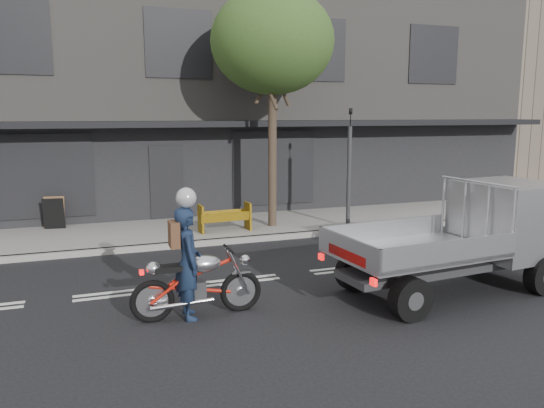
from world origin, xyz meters
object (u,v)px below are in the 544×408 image
(sandwich_board, at_px, (54,214))
(rider, at_px, (188,263))
(motorcycle, at_px, (197,282))
(street_tree, at_px, (272,42))
(flatbed_ute, at_px, (492,225))
(construction_barrier, at_px, (227,218))
(traffic_light_pole, at_px, (349,174))

(sandwich_board, bearing_deg, rider, -63.36)
(motorcycle, bearing_deg, rider, -180.00)
(street_tree, distance_m, sandwich_board, 7.72)
(sandwich_board, bearing_deg, street_tree, -6.18)
(motorcycle, xyz_separation_m, flatbed_ute, (5.76, -0.32, 0.62))
(rider, height_order, construction_barrier, rider)
(street_tree, height_order, motorcycle, street_tree)
(rider, height_order, sandwich_board, rider)
(traffic_light_pole, xyz_separation_m, flatbed_ute, (0.36, -5.25, -0.44))
(sandwich_board, bearing_deg, motorcycle, -62.30)
(construction_barrier, bearing_deg, flatbed_ute, -55.71)
(traffic_light_pole, height_order, motorcycle, traffic_light_pole)
(street_tree, distance_m, construction_barrier, 4.98)
(traffic_light_pole, bearing_deg, rider, -138.38)
(construction_barrier, distance_m, sandwich_board, 4.89)
(rider, xyz_separation_m, construction_barrier, (2.07, 5.32, -0.38))
(motorcycle, relative_size, sandwich_board, 2.50)
(street_tree, distance_m, traffic_light_pole, 4.23)
(flatbed_ute, xyz_separation_m, sandwich_board, (-8.29, 7.69, -0.62))
(traffic_light_pole, distance_m, motorcycle, 7.39)
(rider, distance_m, construction_barrier, 5.72)
(street_tree, distance_m, motorcycle, 8.18)
(rider, bearing_deg, traffic_light_pole, -48.37)
(traffic_light_pole, height_order, rider, traffic_light_pole)
(flatbed_ute, bearing_deg, rider, 172.03)
(construction_barrier, xyz_separation_m, sandwich_board, (-4.44, 2.04, 0.04))
(flatbed_ute, xyz_separation_m, construction_barrier, (-3.85, 5.64, -0.66))
(street_tree, xyz_separation_m, sandwich_board, (-5.92, 1.58, -4.68))
(motorcycle, height_order, construction_barrier, motorcycle)
(rider, bearing_deg, construction_barrier, -21.21)
(traffic_light_pole, xyz_separation_m, motorcycle, (-5.40, -4.93, -1.07))
(traffic_light_pole, distance_m, rider, 7.46)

